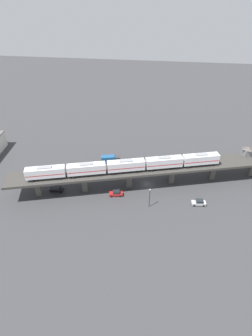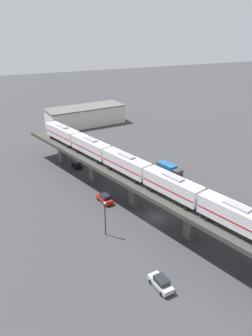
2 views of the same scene
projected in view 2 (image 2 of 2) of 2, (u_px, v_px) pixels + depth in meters
ground_plane at (156, 218)px, 65.55m from camera, size 400.00×400.00×0.00m
elevated_viaduct at (158, 191)px, 62.87m from camera, size 35.93×90.21×7.15m
subway_train at (126, 163)px, 66.04m from camera, size 21.61×60.30×4.45m
street_car_silver at (161, 283)px, 48.16m from camera, size 2.36×4.58×1.89m
street_car_red at (105, 198)px, 70.64m from camera, size 2.60×4.66×1.89m
street_car_black at (77, 164)px, 87.17m from camera, size 2.16×4.50×1.89m
delivery_truck at (169, 170)px, 81.90m from camera, size 4.15×7.54×3.20m
street_lamp at (105, 216)px, 58.63m from camera, size 0.44×0.44×6.94m
warehouse_building at (86, 116)px, 121.37m from camera, size 29.65×13.87×6.80m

